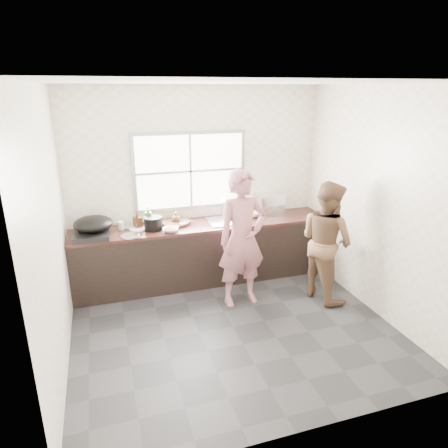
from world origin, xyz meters
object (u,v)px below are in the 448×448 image
object	(u,v)px
person_side	(326,241)
bowl_held	(238,217)
cutting_board	(176,223)
woman	(242,243)
bowl_crabs	(251,215)
bottle_brown_short	(176,218)
black_pot	(153,223)
glass_jar	(121,226)
bottle_green	(148,217)
dish_rack	(269,204)
pot_lid_left	(130,236)
bowl_mince	(171,230)
bottle_brown_tall	(138,220)
plate_food	(138,229)
burner	(92,235)
wok	(93,224)
pot_lid_right	(132,226)

from	to	relation	value
person_side	bowl_held	size ratio (longest dim) A/B	7.77
cutting_board	woman	bearing A→B (deg)	-51.98
cutting_board	bowl_crabs	distance (m)	1.12
woman	bottle_brown_short	world-z (taller)	woman
bowl_crabs	black_pot	distance (m)	1.45
person_side	glass_jar	size ratio (longest dim) A/B	14.17
cutting_board	bottle_green	xyz separation A→B (m)	(-0.37, -0.01, 0.12)
glass_jar	dish_rack	distance (m)	2.18
cutting_board	pot_lid_left	bearing A→B (deg)	-154.86
bowl_crabs	bottle_brown_short	world-z (taller)	bottle_brown_short
dish_rack	glass_jar	bearing A→B (deg)	176.26
bowl_mince	bottle_green	distance (m)	0.39
bowl_held	bottle_brown_tall	world-z (taller)	bottle_brown_tall
bowl_mince	black_pot	bearing A→B (deg)	143.68
plate_food	burner	xyz separation A→B (m)	(-0.58, -0.13, 0.02)
bowl_mince	glass_jar	size ratio (longest dim) A/B	1.88
woman	bottle_brown_short	distance (m)	1.10
bowl_held	burner	bearing A→B (deg)	-176.39
bottle_brown_tall	glass_jar	xyz separation A→B (m)	(-0.22, -0.01, -0.05)
bowl_held	bottle_brown_short	world-z (taller)	bottle_brown_short
bottle_brown_tall	black_pot	bearing A→B (deg)	-36.89
cutting_board	bottle_green	world-z (taller)	bottle_green
plate_food	dish_rack	distance (m)	1.98
wok	pot_lid_right	distance (m)	0.54
bowl_held	plate_food	distance (m)	1.42
plate_food	cutting_board	bearing A→B (deg)	7.82
cutting_board	plate_food	size ratio (longest dim) A/B	1.94
black_pot	wok	size ratio (longest dim) A/B	0.49
person_side	bottle_brown_short	distance (m)	2.04
bowl_held	plate_food	world-z (taller)	bowl_held
dish_rack	pot_lid_right	size ratio (longest dim) A/B	1.47
bowl_mince	wok	bearing A→B (deg)	170.11
plate_food	bottle_brown_short	distance (m)	0.55
bottle_brown_tall	wok	xyz separation A→B (m)	(-0.57, -0.12, 0.05)
bottle_green	pot_lid_left	xyz separation A→B (m)	(-0.27, -0.30, -0.14)
bottle_brown_short	bowl_held	bearing A→B (deg)	-6.07
bottle_green	pot_lid_left	world-z (taller)	bottle_green
bottle_brown_tall	pot_lid_left	distance (m)	0.35
person_side	bowl_held	distance (m)	1.29
bowl_held	plate_food	size ratio (longest dim) A/B	0.98
cutting_board	black_pot	size ratio (longest dim) A/B	1.65
cutting_board	dish_rack	distance (m)	1.45
bowl_held	burner	size ratio (longest dim) A/B	0.46
woman	dish_rack	distance (m)	1.23
bottle_brown_short	glass_jar	world-z (taller)	bottle_brown_short
plate_food	bottle_brown_tall	world-z (taller)	bottle_brown_tall
person_side	bottle_green	distance (m)	2.37
bowl_crabs	burner	distance (m)	2.24
person_side	bowl_mince	size ratio (longest dim) A/B	7.53
bowl_crabs	woman	bearing A→B (deg)	-117.99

